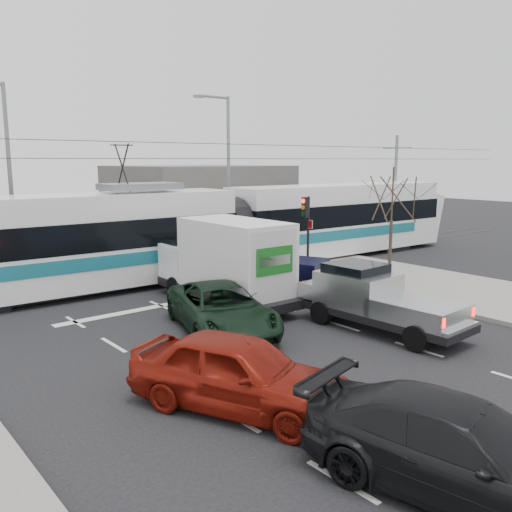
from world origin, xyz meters
TOP-DOWN VIEW (x-y plane):
  - ground at (0.00, 0.00)m, footprint 120.00×120.00m
  - sidewalk_right at (9.00, 0.00)m, footprint 6.00×60.00m
  - rails at (0.00, 10.00)m, footprint 60.00×1.60m
  - building_right at (12.00, 24.00)m, footprint 12.00×10.00m
  - bare_tree at (7.60, 2.50)m, footprint 2.40×2.40m
  - traffic_signal at (6.47, 6.50)m, footprint 0.44×0.44m
  - street_lamp_near at (7.31, 14.00)m, footprint 2.38×0.25m
  - street_lamp_far at (-4.19, 16.00)m, footprint 2.38×0.25m
  - catenary at (0.00, 10.00)m, footprint 60.00×0.20m
  - tram at (4.15, 9.58)m, footprint 29.73×4.24m
  - silver_pickup at (2.29, -0.83)m, footprint 2.23×5.74m
  - box_truck at (0.33, 4.54)m, footprint 2.37×6.60m
  - navy_pickup at (3.26, 5.98)m, footprint 3.92×5.60m
  - green_car at (-1.76, 1.98)m, footprint 4.11×6.00m
  - red_car at (-4.68, -2.67)m, footprint 3.88×5.37m
  - dark_car at (-3.79, -7.47)m, footprint 3.36×5.77m

SIDE VIEW (x-z plane):
  - ground at x=0.00m, z-range 0.00..0.00m
  - rails at x=0.00m, z-range 0.00..0.03m
  - sidewalk_right at x=9.00m, z-range 0.00..0.15m
  - green_car at x=-1.76m, z-range 0.00..1.53m
  - dark_car at x=-3.79m, z-range 0.00..1.57m
  - red_car at x=-4.68m, z-range 0.00..1.70m
  - silver_pickup at x=2.29m, z-range -0.01..2.05m
  - navy_pickup at x=3.26m, z-range -0.01..2.21m
  - box_truck at x=0.33m, z-range -0.02..3.26m
  - tram at x=4.15m, z-range -0.88..5.17m
  - building_right at x=12.00m, z-range 0.00..5.00m
  - traffic_signal at x=6.47m, z-range 0.94..4.54m
  - bare_tree at x=7.60m, z-range 1.29..6.29m
  - catenary at x=0.00m, z-range 0.38..7.38m
  - street_lamp_near at x=7.31m, z-range 0.61..9.61m
  - street_lamp_far at x=-4.19m, z-range 0.61..9.61m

